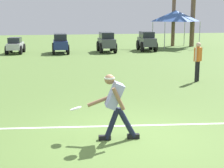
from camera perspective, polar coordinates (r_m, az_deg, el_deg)
ground_plane at (r=7.64m, az=2.66°, el=-8.61°), size 80.00×80.00×0.00m
field_line_paint at (r=8.28m, az=1.42°, el=-6.96°), size 21.75×3.07×0.01m
frisbee_thrower at (r=7.19m, az=0.49°, el=-3.23°), size 1.09×0.51×1.41m
frisbee_in_flight at (r=7.35m, az=-6.05°, el=-4.06°), size 0.34×0.34×0.10m
teammate_near_sideline at (r=13.98m, az=14.07°, el=4.19°), size 0.42×0.38×1.56m
parked_car_slot_a at (r=24.70m, az=-15.78°, el=6.23°), size 1.29×2.28×1.10m
parked_car_slot_b at (r=24.17m, az=-8.59°, el=6.80°), size 1.24×2.44×1.34m
parked_car_slot_c at (r=24.64m, az=-0.94°, el=7.06°), size 1.24×2.38×1.40m
parked_car_slot_d at (r=25.79m, az=5.78°, el=7.20°), size 1.36×2.43×1.40m
palm_tree_far_left at (r=29.89m, az=10.21°, el=12.87°), size 3.47×2.80×5.78m
palm_tree_left_of_centre at (r=29.84m, az=13.35°, el=12.20°), size 3.29×2.87×5.57m
event_tent at (r=28.56m, az=10.56°, el=11.07°), size 3.03×3.03×2.98m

